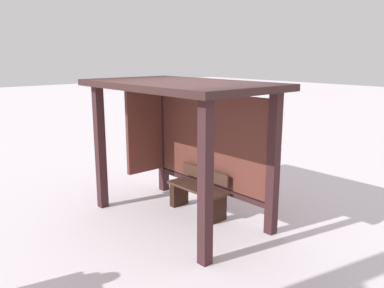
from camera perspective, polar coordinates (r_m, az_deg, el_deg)
The scene contains 3 objects.
ground_plane at distance 6.55m, azimuth -1.73°, elevation -10.65°, with size 60.00×60.00×0.00m, color white.
bus_shelter at distance 6.30m, azimuth -0.99°, elevation 3.99°, with size 3.04×1.79×2.21m.
bench_left_inside at distance 6.66m, azimuth 0.90°, elevation -7.05°, with size 1.14×0.38×0.74m.
Camera 1 is at (4.63, -3.83, 2.59)m, focal length 37.10 mm.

